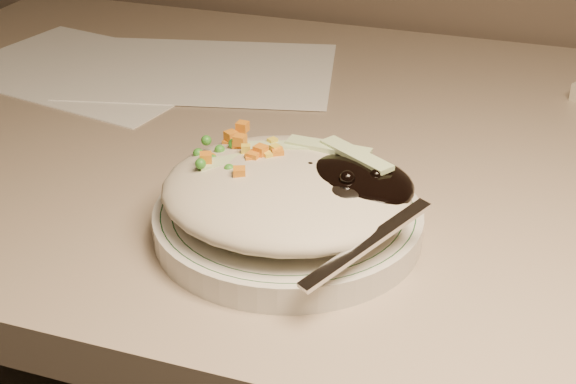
% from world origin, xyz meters
% --- Properties ---
extents(desk, '(1.40, 0.70, 0.74)m').
position_xyz_m(desk, '(0.00, 1.38, 0.54)').
color(desk, gray).
rests_on(desk, ground).
extents(plate, '(0.21, 0.21, 0.02)m').
position_xyz_m(plate, '(-0.11, 1.20, 0.75)').
color(plate, silver).
rests_on(plate, desk).
extents(plate_rim, '(0.20, 0.20, 0.00)m').
position_xyz_m(plate_rim, '(-0.11, 1.20, 0.76)').
color(plate_rim, '#144723').
rests_on(plate_rim, plate).
extents(meal, '(0.21, 0.19, 0.05)m').
position_xyz_m(meal, '(-0.10, 1.20, 0.78)').
color(meal, '#C1B59D').
rests_on(meal, plate).
extents(papers, '(0.47, 0.31, 0.00)m').
position_xyz_m(papers, '(-0.38, 1.48, 0.74)').
color(papers, white).
rests_on(papers, desk).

